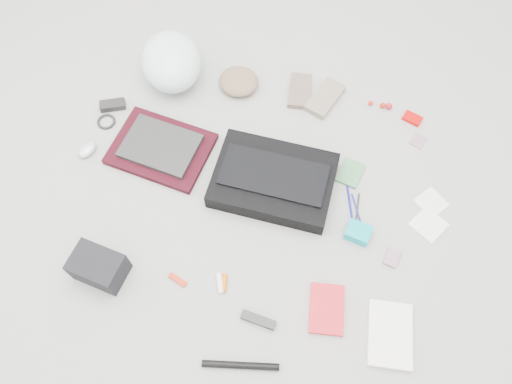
% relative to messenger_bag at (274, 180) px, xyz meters
% --- Properties ---
extents(ground_plane, '(4.00, 4.00, 0.00)m').
position_rel_messenger_bag_xyz_m(ground_plane, '(-0.06, -0.07, -0.04)').
color(ground_plane, gray).
extents(messenger_bag, '(0.51, 0.37, 0.08)m').
position_rel_messenger_bag_xyz_m(messenger_bag, '(0.00, 0.00, 0.00)').
color(messenger_bag, black).
rests_on(messenger_bag, ground_plane).
extents(bag_flap, '(0.44, 0.22, 0.01)m').
position_rel_messenger_bag_xyz_m(bag_flap, '(0.00, 0.00, 0.05)').
color(bag_flap, black).
rests_on(bag_flap, messenger_bag).
extents(laptop_sleeve, '(0.46, 0.37, 0.03)m').
position_rel_messenger_bag_xyz_m(laptop_sleeve, '(-0.51, 0.07, -0.03)').
color(laptop_sleeve, black).
rests_on(laptop_sleeve, ground_plane).
extents(laptop, '(0.34, 0.28, 0.02)m').
position_rel_messenger_bag_xyz_m(laptop, '(-0.51, 0.07, -0.00)').
color(laptop, black).
rests_on(laptop, laptop_sleeve).
extents(bike_helmet, '(0.38, 0.42, 0.20)m').
position_rel_messenger_bag_xyz_m(bike_helmet, '(-0.57, 0.48, 0.06)').
color(bike_helmet, '#CCF0EF').
rests_on(bike_helmet, ground_plane).
extents(beanie, '(0.24, 0.23, 0.06)m').
position_rel_messenger_bag_xyz_m(beanie, '(-0.26, 0.48, -0.01)').
color(beanie, brown).
rests_on(beanie, ground_plane).
extents(mitten_left, '(0.11, 0.20, 0.03)m').
position_rel_messenger_bag_xyz_m(mitten_left, '(0.03, 0.50, -0.03)').
color(mitten_left, brown).
rests_on(mitten_left, ground_plane).
extents(mitten_right, '(0.17, 0.23, 0.03)m').
position_rel_messenger_bag_xyz_m(mitten_right, '(0.15, 0.48, -0.03)').
color(mitten_right, gray).
rests_on(mitten_right, ground_plane).
extents(power_brick, '(0.12, 0.09, 0.03)m').
position_rel_messenger_bag_xyz_m(power_brick, '(-0.80, 0.24, -0.03)').
color(power_brick, black).
rests_on(power_brick, ground_plane).
extents(cable_coil, '(0.10, 0.10, 0.01)m').
position_rel_messenger_bag_xyz_m(cable_coil, '(-0.80, 0.16, -0.03)').
color(cable_coil, black).
rests_on(cable_coil, ground_plane).
extents(mouse, '(0.09, 0.11, 0.04)m').
position_rel_messenger_bag_xyz_m(mouse, '(-0.82, -0.01, -0.02)').
color(mouse, '#B0AFB8').
rests_on(mouse, ground_plane).
extents(camera_bag, '(0.21, 0.16, 0.12)m').
position_rel_messenger_bag_xyz_m(camera_bag, '(-0.57, -0.51, 0.02)').
color(camera_bag, black).
rests_on(camera_bag, ground_plane).
extents(multitool, '(0.08, 0.05, 0.01)m').
position_rel_messenger_bag_xyz_m(multitool, '(-0.28, -0.48, -0.03)').
color(multitool, '#A82109').
rests_on(multitool, ground_plane).
extents(toiletry_tube_white, '(0.05, 0.08, 0.02)m').
position_rel_messenger_bag_xyz_m(toiletry_tube_white, '(-0.12, -0.46, -0.03)').
color(toiletry_tube_white, silver).
rests_on(toiletry_tube_white, ground_plane).
extents(toiletry_tube_orange, '(0.03, 0.07, 0.02)m').
position_rel_messenger_bag_xyz_m(toiletry_tube_orange, '(-0.10, -0.46, -0.03)').
color(toiletry_tube_orange, '#C25304').
rests_on(toiletry_tube_orange, ground_plane).
extents(u_lock, '(0.13, 0.05, 0.03)m').
position_rel_messenger_bag_xyz_m(u_lock, '(0.06, -0.57, -0.03)').
color(u_lock, black).
rests_on(u_lock, ground_plane).
extents(bike_pump, '(0.27, 0.07, 0.03)m').
position_rel_messenger_bag_xyz_m(bike_pump, '(0.03, -0.74, -0.03)').
color(bike_pump, black).
rests_on(bike_pump, ground_plane).
extents(book_red, '(0.14, 0.20, 0.02)m').
position_rel_messenger_bag_xyz_m(book_red, '(0.30, -0.48, -0.03)').
color(book_red, red).
rests_on(book_red, ground_plane).
extents(book_white, '(0.18, 0.25, 0.02)m').
position_rel_messenger_bag_xyz_m(book_white, '(0.53, -0.52, -0.03)').
color(book_white, silver).
rests_on(book_white, ground_plane).
extents(notepad, '(0.12, 0.14, 0.01)m').
position_rel_messenger_bag_xyz_m(notepad, '(0.31, 0.12, -0.03)').
color(notepad, '#3D7246').
rests_on(notepad, ground_plane).
extents(pen_blue, '(0.05, 0.16, 0.01)m').
position_rel_messenger_bag_xyz_m(pen_blue, '(0.33, -0.02, -0.04)').
color(pen_blue, '#130C8B').
rests_on(pen_blue, ground_plane).
extents(pen_black, '(0.01, 0.13, 0.01)m').
position_rel_messenger_bag_xyz_m(pen_black, '(0.36, -0.03, -0.04)').
color(pen_black, black).
rests_on(pen_black, ground_plane).
extents(pen_navy, '(0.06, 0.13, 0.01)m').
position_rel_messenger_bag_xyz_m(pen_navy, '(0.36, -0.04, -0.04)').
color(pen_navy, navy).
rests_on(pen_navy, ground_plane).
extents(accordion_wallet, '(0.11, 0.10, 0.05)m').
position_rel_messenger_bag_xyz_m(accordion_wallet, '(0.37, -0.15, -0.02)').
color(accordion_wallet, '#039DA9').
rests_on(accordion_wallet, ground_plane).
extents(card_deck, '(0.07, 0.08, 0.01)m').
position_rel_messenger_bag_xyz_m(card_deck, '(0.52, -0.22, -0.03)').
color(card_deck, gray).
rests_on(card_deck, ground_plane).
extents(napkin_top, '(0.15, 0.15, 0.01)m').
position_rel_messenger_bag_xyz_m(napkin_top, '(0.66, 0.05, -0.04)').
color(napkin_top, silver).
rests_on(napkin_top, ground_plane).
extents(napkin_bottom, '(0.17, 0.17, 0.01)m').
position_rel_messenger_bag_xyz_m(napkin_bottom, '(0.65, -0.05, -0.04)').
color(napkin_bottom, silver).
rests_on(napkin_bottom, ground_plane).
extents(lollipop_a, '(0.03, 0.03, 0.02)m').
position_rel_messenger_bag_xyz_m(lollipop_a, '(0.36, 0.50, -0.03)').
color(lollipop_a, red).
rests_on(lollipop_a, ground_plane).
extents(lollipop_b, '(0.03, 0.03, 0.03)m').
position_rel_messenger_bag_xyz_m(lollipop_b, '(0.41, 0.50, -0.03)').
color(lollipop_b, '#9A1D04').
rests_on(lollipop_b, ground_plane).
extents(lollipop_c, '(0.03, 0.03, 0.03)m').
position_rel_messenger_bag_xyz_m(lollipop_c, '(0.44, 0.50, -0.03)').
color(lollipop_c, red).
rests_on(lollipop_c, ground_plane).
extents(altoids_tin, '(0.10, 0.08, 0.02)m').
position_rel_messenger_bag_xyz_m(altoids_tin, '(0.55, 0.46, -0.03)').
color(altoids_tin, '#B00806').
rests_on(altoids_tin, ground_plane).
extents(stamp_sheet, '(0.08, 0.09, 0.00)m').
position_rel_messenger_bag_xyz_m(stamp_sheet, '(0.58, 0.35, -0.04)').
color(stamp_sheet, gray).
rests_on(stamp_sheet, ground_plane).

